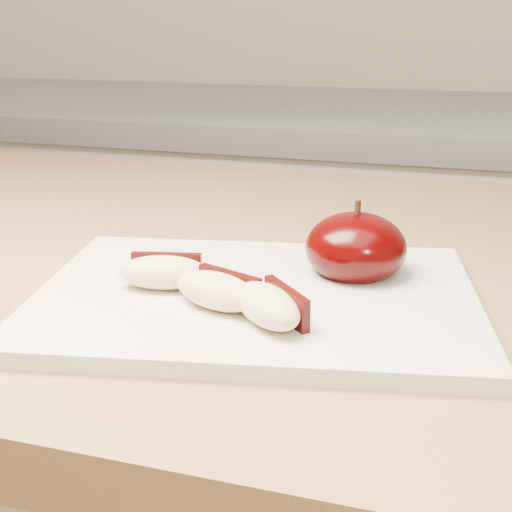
% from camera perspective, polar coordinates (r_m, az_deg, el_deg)
% --- Properties ---
extents(back_cabinet, '(2.40, 0.62, 0.94)m').
position_cam_1_polar(back_cabinet, '(1.41, 11.39, -7.69)').
color(back_cabinet, silver).
rests_on(back_cabinet, ground).
extents(cutting_board, '(0.33, 0.27, 0.01)m').
position_cam_1_polar(cutting_board, '(0.49, 0.00, -3.43)').
color(cutting_board, beige).
rests_on(cutting_board, island_counter).
extents(apple_half, '(0.07, 0.07, 0.06)m').
position_cam_1_polar(apple_half, '(0.52, 7.99, 0.63)').
color(apple_half, black).
rests_on(apple_half, cutting_board).
extents(apple_wedge_a, '(0.07, 0.04, 0.02)m').
position_cam_1_polar(apple_wedge_a, '(0.49, -7.39, -1.26)').
color(apple_wedge_a, beige).
rests_on(apple_wedge_a, cutting_board).
extents(apple_wedge_b, '(0.07, 0.05, 0.02)m').
position_cam_1_polar(apple_wedge_b, '(0.46, -3.05, -2.76)').
color(apple_wedge_b, beige).
rests_on(apple_wedge_b, cutting_board).
extents(apple_wedge_c, '(0.07, 0.07, 0.02)m').
position_cam_1_polar(apple_wedge_c, '(0.43, 1.08, -3.95)').
color(apple_wedge_c, beige).
rests_on(apple_wedge_c, cutting_board).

